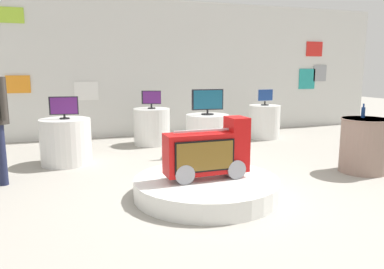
{
  "coord_description": "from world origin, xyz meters",
  "views": [
    {
      "loc": [
        -1.7,
        -4.15,
        1.58
      ],
      "look_at": [
        -0.03,
        0.94,
        0.63
      ],
      "focal_mm": 34.09,
      "sensor_mm": 36.0,
      "label": 1
    }
  ],
  "objects_px": {
    "tv_on_center_rear": "(64,107)",
    "display_pedestal_far_right": "(264,122)",
    "tv_on_left_rear": "(151,98)",
    "display_pedestal_right_rear": "(207,135)",
    "display_pedestal_center_rear": "(66,141)",
    "bottle_on_side_table": "(363,112)",
    "display_pedestal_left_rear": "(152,126)",
    "novelty_firetruck_tv": "(208,154)",
    "tv_on_right_rear": "(208,101)",
    "side_table_round": "(364,145)",
    "main_display_pedestal": "(206,187)",
    "tv_on_far_right": "(265,96)"
  },
  "relations": [
    {
      "from": "novelty_firetruck_tv",
      "to": "tv_on_right_rear",
      "type": "bearing_deg",
      "value": 69.68
    },
    {
      "from": "tv_on_left_rear",
      "to": "display_pedestal_right_rear",
      "type": "relative_size",
      "value": 0.5
    },
    {
      "from": "novelty_firetruck_tv",
      "to": "display_pedestal_far_right",
      "type": "bearing_deg",
      "value": 51.56
    },
    {
      "from": "tv_on_far_right",
      "to": "side_table_round",
      "type": "xyz_separation_m",
      "value": [
        0.02,
        -3.08,
        -0.55
      ]
    },
    {
      "from": "side_table_round",
      "to": "display_pedestal_far_right",
      "type": "bearing_deg",
      "value": 90.28
    },
    {
      "from": "tv_on_right_rear",
      "to": "display_pedestal_far_right",
      "type": "height_order",
      "value": "tv_on_right_rear"
    },
    {
      "from": "display_pedestal_center_rear",
      "to": "tv_on_center_rear",
      "type": "xyz_separation_m",
      "value": [
        0.0,
        -0.0,
        0.59
      ]
    },
    {
      "from": "display_pedestal_center_rear",
      "to": "display_pedestal_right_rear",
      "type": "bearing_deg",
      "value": -4.41
    },
    {
      "from": "display_pedestal_right_rear",
      "to": "tv_on_far_right",
      "type": "distance_m",
      "value": 2.38
    },
    {
      "from": "tv_on_left_rear",
      "to": "novelty_firetruck_tv",
      "type": "bearing_deg",
      "value": -90.29
    },
    {
      "from": "main_display_pedestal",
      "to": "display_pedestal_far_right",
      "type": "distance_m",
      "value": 4.33
    },
    {
      "from": "display_pedestal_left_rear",
      "to": "tv_on_far_right",
      "type": "bearing_deg",
      "value": -2.11
    },
    {
      "from": "tv_on_right_rear",
      "to": "display_pedestal_far_right",
      "type": "distance_m",
      "value": 2.39
    },
    {
      "from": "tv_on_left_rear",
      "to": "bottle_on_side_table",
      "type": "distance_m",
      "value": 4.11
    },
    {
      "from": "tv_on_left_rear",
      "to": "side_table_round",
      "type": "distance_m",
      "value": 4.19
    },
    {
      "from": "display_pedestal_left_rear",
      "to": "tv_on_left_rear",
      "type": "distance_m",
      "value": 0.6
    },
    {
      "from": "bottle_on_side_table",
      "to": "main_display_pedestal",
      "type": "bearing_deg",
      "value": -172.29
    },
    {
      "from": "display_pedestal_center_rear",
      "to": "bottle_on_side_table",
      "type": "relative_size",
      "value": 3.81
    },
    {
      "from": "display_pedestal_right_rear",
      "to": "display_pedestal_far_right",
      "type": "distance_m",
      "value": 2.31
    },
    {
      "from": "tv_on_far_right",
      "to": "side_table_round",
      "type": "distance_m",
      "value": 3.13
    },
    {
      "from": "main_display_pedestal",
      "to": "display_pedestal_center_rear",
      "type": "distance_m",
      "value": 2.85
    },
    {
      "from": "display_pedestal_center_rear",
      "to": "tv_on_right_rear",
      "type": "height_order",
      "value": "tv_on_right_rear"
    },
    {
      "from": "tv_on_left_rear",
      "to": "display_pedestal_left_rear",
      "type": "bearing_deg",
      "value": 110.02
    },
    {
      "from": "tv_on_right_rear",
      "to": "display_pedestal_far_right",
      "type": "relative_size",
      "value": 0.77
    },
    {
      "from": "display_pedestal_left_rear",
      "to": "display_pedestal_center_rear",
      "type": "relative_size",
      "value": 0.92
    },
    {
      "from": "tv_on_left_rear",
      "to": "side_table_round",
      "type": "relative_size",
      "value": 0.47
    },
    {
      "from": "display_pedestal_far_right",
      "to": "bottle_on_side_table",
      "type": "bearing_deg",
      "value": -89.34
    },
    {
      "from": "novelty_firetruck_tv",
      "to": "display_pedestal_center_rear",
      "type": "bearing_deg",
      "value": 127.02
    },
    {
      "from": "display_pedestal_left_rear",
      "to": "tv_on_left_rear",
      "type": "height_order",
      "value": "tv_on_left_rear"
    },
    {
      "from": "main_display_pedestal",
      "to": "display_pedestal_right_rear",
      "type": "height_order",
      "value": "display_pedestal_right_rear"
    },
    {
      "from": "display_pedestal_right_rear",
      "to": "side_table_round",
      "type": "relative_size",
      "value": 0.93
    },
    {
      "from": "tv_on_left_rear",
      "to": "bottle_on_side_table",
      "type": "xyz_separation_m",
      "value": [
        2.7,
        -3.09,
        -0.05
      ]
    },
    {
      "from": "main_display_pedestal",
      "to": "display_pedestal_center_rear",
      "type": "height_order",
      "value": "display_pedestal_center_rear"
    },
    {
      "from": "novelty_firetruck_tv",
      "to": "display_pedestal_center_rear",
      "type": "distance_m",
      "value": 2.86
    },
    {
      "from": "tv_on_center_rear",
      "to": "display_pedestal_far_right",
      "type": "distance_m",
      "value": 4.58
    },
    {
      "from": "display_pedestal_far_right",
      "to": "main_display_pedestal",
      "type": "bearing_deg",
      "value": -128.7
    },
    {
      "from": "tv_on_center_rear",
      "to": "display_pedestal_left_rear",
      "type": "bearing_deg",
      "value": 34.57
    },
    {
      "from": "display_pedestal_left_rear",
      "to": "display_pedestal_center_rear",
      "type": "xyz_separation_m",
      "value": [
        -1.74,
        -1.19,
        0.0
      ]
    },
    {
      "from": "display_pedestal_right_rear",
      "to": "tv_on_left_rear",
      "type": "bearing_deg",
      "value": 118.65
    },
    {
      "from": "tv_on_left_rear",
      "to": "tv_on_far_right",
      "type": "xyz_separation_m",
      "value": [
        2.66,
        -0.09,
        -0.01
      ]
    },
    {
      "from": "tv_on_far_right",
      "to": "bottle_on_side_table",
      "type": "relative_size",
      "value": 1.9
    },
    {
      "from": "tv_on_left_rear",
      "to": "tv_on_right_rear",
      "type": "height_order",
      "value": "tv_on_right_rear"
    },
    {
      "from": "display_pedestal_center_rear",
      "to": "bottle_on_side_table",
      "type": "bearing_deg",
      "value": -23.23
    },
    {
      "from": "display_pedestal_left_rear",
      "to": "main_display_pedestal",
      "type": "bearing_deg",
      "value": -90.59
    },
    {
      "from": "novelty_firetruck_tv",
      "to": "side_table_round",
      "type": "distance_m",
      "value": 2.72
    },
    {
      "from": "novelty_firetruck_tv",
      "to": "tv_on_right_rear",
      "type": "relative_size",
      "value": 1.8
    },
    {
      "from": "tv_on_left_rear",
      "to": "display_pedestal_far_right",
      "type": "height_order",
      "value": "tv_on_left_rear"
    },
    {
      "from": "main_display_pedestal",
      "to": "novelty_firetruck_tv",
      "type": "xyz_separation_m",
      "value": [
        0.02,
        -0.01,
        0.43
      ]
    },
    {
      "from": "display_pedestal_far_right",
      "to": "tv_on_far_right",
      "type": "xyz_separation_m",
      "value": [
        -0.0,
        -0.0,
        0.6
      ]
    },
    {
      "from": "tv_on_far_right",
      "to": "bottle_on_side_table",
      "type": "distance_m",
      "value": 3.0
    }
  ]
}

